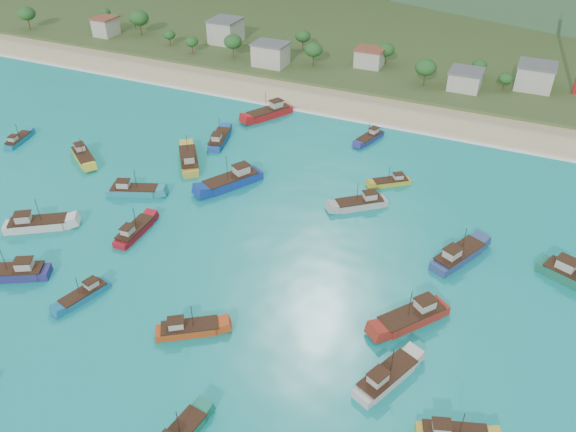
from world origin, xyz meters
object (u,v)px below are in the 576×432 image
at_px(boat_22, 412,317).
at_px(boat_26, 14,273).
at_px(boat_0, 391,182).
at_px(boat_12, 135,232).
at_px(boat_13, 232,181).
at_px(boat_16, 458,256).
at_px(boat_8, 386,378).
at_px(boat_11, 189,329).
at_px(boat_3, 360,204).
at_px(boat_7, 37,224).
at_px(boat_18, 189,161).
at_px(boat_29, 84,295).
at_px(boat_17, 18,140).
at_px(boat_19, 370,138).
at_px(boat_20, 269,113).
at_px(boat_21, 83,157).
at_px(boat_27, 219,140).
at_px(boat_5, 134,191).

xyz_separation_m(boat_22, boat_26, (-63.59, -17.45, -0.05)).
distance_m(boat_0, boat_12, 53.65).
relative_size(boat_13, boat_16, 1.11).
xyz_separation_m(boat_8, boat_22, (0.42, 12.73, 0.14)).
distance_m(boat_11, boat_13, 42.62).
relative_size(boat_3, boat_7, 0.88).
bearing_deg(boat_11, boat_18, 178.66).
bearing_deg(boat_29, boat_7, -13.26).
bearing_deg(boat_17, boat_11, -40.15).
relative_size(boat_8, boat_17, 1.24).
height_order(boat_0, boat_19, boat_19).
height_order(boat_20, boat_22, boat_20).
xyz_separation_m(boat_19, boat_20, (-28.33, 2.28, 0.41)).
height_order(boat_12, boat_16, boat_16).
relative_size(boat_21, boat_26, 0.89).
relative_size(boat_17, boat_19, 0.93).
bearing_deg(boat_26, boat_17, 16.54).
bearing_deg(boat_3, boat_11, 124.75).
bearing_deg(boat_22, boat_27, 2.16).
relative_size(boat_7, boat_13, 0.86).
relative_size(boat_5, boat_21, 1.05).
bearing_deg(boat_16, boat_5, -149.48).
distance_m(boat_3, boat_26, 64.24).
xyz_separation_m(boat_0, boat_19, (-10.44, 18.00, 0.09)).
bearing_deg(boat_26, boat_19, -56.83).
xyz_separation_m(boat_7, boat_11, (40.78, -11.01, -0.22)).
height_order(boat_7, boat_17, boat_7).
distance_m(boat_7, boat_17, 39.74).
bearing_deg(boat_11, boat_27, 171.99).
distance_m(boat_20, boat_22, 78.83).
distance_m(boat_3, boat_11, 45.02).
distance_m(boat_3, boat_22, 32.21).
bearing_deg(boat_8, boat_26, -152.35).
distance_m(boat_16, boat_21, 84.84).
xyz_separation_m(boat_5, boat_13, (16.87, 11.53, 0.29)).
height_order(boat_3, boat_18, boat_18).
bearing_deg(boat_27, boat_5, -113.95).
relative_size(boat_12, boat_13, 0.74).
xyz_separation_m(boat_19, boat_21, (-56.69, -36.52, 0.16)).
distance_m(boat_20, boat_27, 18.96).
bearing_deg(boat_29, boat_11, -163.63).
relative_size(boat_26, boat_27, 1.04).
xyz_separation_m(boat_11, boat_18, (-28.16, 43.88, 0.29)).
bearing_deg(boat_16, boat_0, 156.85).
xyz_separation_m(boat_8, boat_18, (-57.61, 40.52, 0.19)).
relative_size(boat_16, boat_29, 1.36).
bearing_deg(boat_11, boat_26, -121.74).
bearing_deg(boat_29, boat_20, -72.27).
bearing_deg(boat_11, boat_21, -158.86).
relative_size(boat_3, boat_8, 0.93).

